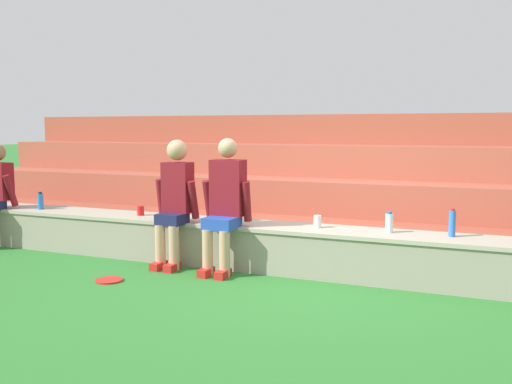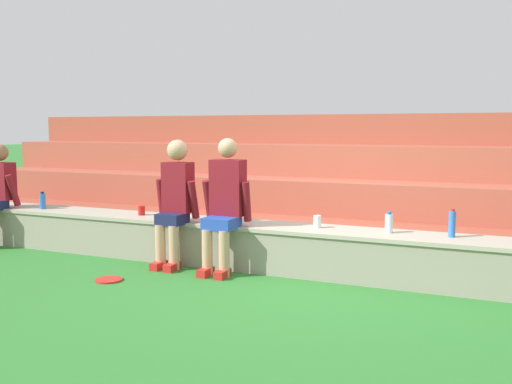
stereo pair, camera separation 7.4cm
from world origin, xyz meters
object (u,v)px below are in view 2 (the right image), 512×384
object	(u,v)px
person_center	(225,202)
water_bottle_near_right	(452,224)
water_bottle_mid_left	(389,223)
plastic_cup_right_end	(142,210)
person_left_of_center	(175,199)
frisbee	(109,280)
water_bottle_near_left	(43,201)
plastic_cup_middle	(317,222)

from	to	relation	value
person_center	water_bottle_near_right	world-z (taller)	person_center
water_bottle_mid_left	water_bottle_near_right	distance (m)	0.59
person_center	plastic_cup_right_end	distance (m)	1.30
person_left_of_center	frisbee	size ratio (longest dim) A/B	5.17
water_bottle_near_left	plastic_cup_middle	world-z (taller)	water_bottle_near_left
person_left_of_center	water_bottle_near_left	xyz separation A→B (m)	(-2.10, 0.22, -0.16)
water_bottle_near_left	plastic_cup_middle	size ratio (longest dim) A/B	1.73
plastic_cup_right_end	frisbee	distance (m)	1.27
water_bottle_near_right	frisbee	size ratio (longest dim) A/B	1.01
water_bottle_near_left	plastic_cup_middle	xyz separation A→B (m)	(3.62, 0.09, -0.04)
water_bottle_near_right	water_bottle_near_left	bearing A→B (deg)	-178.64
water_bottle_mid_left	person_left_of_center	bearing A→B (deg)	-172.00
water_bottle_near_right	water_bottle_near_left	distance (m)	4.94
water_bottle_near_right	plastic_cup_right_end	size ratio (longest dim) A/B	2.44
water_bottle_near_left	plastic_cup_right_end	size ratio (longest dim) A/B	2.00
person_left_of_center	frisbee	distance (m)	1.12
water_bottle_near_left	frisbee	bearing A→B (deg)	-29.26
person_left_of_center	plastic_cup_right_end	bearing A→B (deg)	155.88
water_bottle_mid_left	water_bottle_near_left	world-z (taller)	water_bottle_near_left
water_bottle_near_left	plastic_cup_right_end	world-z (taller)	water_bottle_near_left
person_center	plastic_cup_right_end	bearing A→B (deg)	166.70
water_bottle_near_left	water_bottle_mid_left	bearing A→B (deg)	1.33
plastic_cup_middle	water_bottle_near_right	bearing A→B (deg)	1.25
water_bottle_mid_left	water_bottle_near_right	world-z (taller)	water_bottle_near_right
water_bottle_near_right	frisbee	distance (m)	3.38
person_center	plastic_cup_middle	distance (m)	0.98
water_bottle_near_right	frisbee	bearing A→B (deg)	-159.97
person_center	frisbee	world-z (taller)	person_center
water_bottle_near_left	person_left_of_center	bearing A→B (deg)	-5.84
water_bottle_mid_left	person_center	bearing A→B (deg)	-168.83
plastic_cup_right_end	plastic_cup_middle	world-z (taller)	plastic_cup_middle
person_center	plastic_cup_middle	world-z (taller)	person_center
person_center	plastic_cup_middle	xyz separation A→B (m)	(0.91, 0.31, -0.19)
water_bottle_mid_left	plastic_cup_right_end	xyz separation A→B (m)	(-2.90, -0.03, -0.04)
person_center	person_left_of_center	bearing A→B (deg)	179.24
water_bottle_near_left	plastic_cup_middle	distance (m)	3.63
person_center	water_bottle_near_right	bearing A→B (deg)	8.69
water_bottle_mid_left	water_bottle_near_left	size ratio (longest dim) A/B	0.94
plastic_cup_right_end	water_bottle_near_left	bearing A→B (deg)	-177.14
plastic_cup_right_end	water_bottle_near_right	bearing A→B (deg)	0.74
person_center	frisbee	xyz separation A→B (m)	(-0.89, -0.80, -0.73)
person_left_of_center	plastic_cup_right_end	size ratio (longest dim) A/B	12.49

